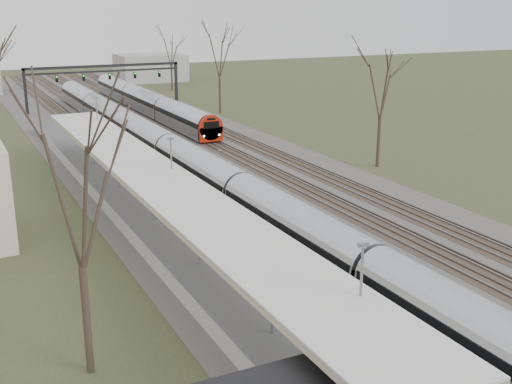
% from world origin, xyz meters
% --- Properties ---
extents(track_bed, '(24.00, 160.00, 0.22)m').
position_xyz_m(track_bed, '(0.26, 55.00, 0.06)').
color(track_bed, '#474442').
rests_on(track_bed, ground).
extents(platform, '(3.50, 69.00, 1.00)m').
position_xyz_m(platform, '(-9.05, 37.50, 0.50)').
color(platform, '#9E9B93').
rests_on(platform, ground).
extents(canopy, '(4.10, 50.00, 3.11)m').
position_xyz_m(canopy, '(-9.05, 32.99, 3.93)').
color(canopy, slate).
rests_on(canopy, platform).
extents(signal_gantry, '(21.00, 0.59, 6.08)m').
position_xyz_m(signal_gantry, '(0.29, 84.99, 4.91)').
color(signal_gantry, black).
rests_on(signal_gantry, ground).
extents(tree_west_near, '(5.00, 5.00, 10.30)m').
position_xyz_m(tree_west_near, '(-16.00, 20.00, 7.29)').
color(tree_west_near, '#2D231C').
rests_on(tree_west_near, ground).
extents(tree_east_far, '(5.00, 5.00, 10.30)m').
position_xyz_m(tree_east_far, '(14.00, 42.00, 7.29)').
color(tree_east_far, '#2D231C').
rests_on(tree_east_far, ground).
extents(train_near, '(2.62, 90.21, 3.05)m').
position_xyz_m(train_near, '(-2.50, 49.76, 1.48)').
color(train_near, '#B6B9C1').
rests_on(train_near, ground).
extents(train_far, '(2.62, 45.21, 3.05)m').
position_xyz_m(train_far, '(4.50, 79.72, 1.48)').
color(train_far, '#B6B9C1').
rests_on(train_far, ground).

